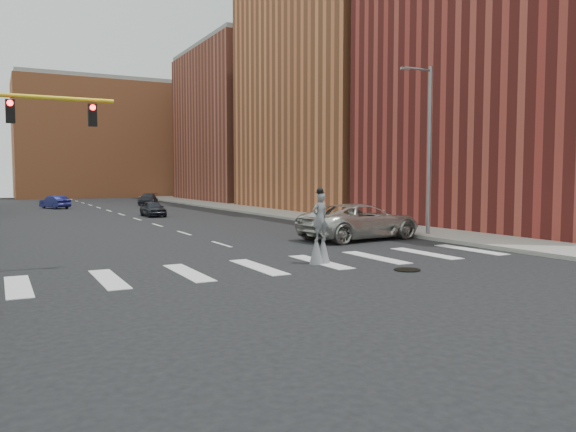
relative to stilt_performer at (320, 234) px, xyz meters
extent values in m
plane|color=black|center=(-1.09, -0.68, -1.12)|extent=(160.00, 160.00, 0.00)
cube|color=gray|center=(11.41, 24.32, -1.03)|extent=(5.00, 90.00, 0.18)
cylinder|color=black|center=(1.91, -2.68, -1.10)|extent=(0.90, 0.90, 0.04)
cube|color=maroon|center=(20.91, 7.32, 9.88)|extent=(16.00, 20.00, 22.00)
cube|color=#C76B3E|center=(20.91, 29.32, 10.88)|extent=(16.00, 22.00, 24.00)
cube|color=#984A38|center=(20.91, 53.32, 8.88)|extent=(16.00, 22.00, 20.00)
cube|color=#C76B3E|center=(4.91, 77.32, 7.88)|extent=(26.00, 14.00, 18.00)
cylinder|color=slate|center=(9.91, 5.32, 3.38)|extent=(0.20, 0.20, 9.00)
cylinder|color=slate|center=(9.11, 5.32, 7.68)|extent=(1.80, 0.12, 0.12)
cube|color=slate|center=(8.21, 5.32, 7.63)|extent=(0.50, 0.18, 0.12)
cylinder|color=gold|center=(-9.49, 2.32, 4.68)|extent=(5.20, 0.14, 0.14)
cube|color=black|center=(-10.09, 2.32, 4.18)|extent=(0.28, 0.18, 0.75)
cylinder|color=#FF0C0C|center=(-10.09, 2.22, 4.43)|extent=(0.18, 0.06, 0.18)
cube|color=black|center=(-7.59, 2.32, 4.18)|extent=(0.28, 0.18, 0.75)
cylinder|color=#FF0C0C|center=(-7.59, 2.22, 4.43)|extent=(0.18, 0.06, 0.18)
cylinder|color=#372216|center=(0.16, 0.02, -0.70)|extent=(0.07, 0.07, 0.84)
cylinder|color=#372216|center=(-0.16, -0.02, -0.70)|extent=(0.07, 0.07, 0.84)
cone|color=slate|center=(0.16, 0.02, -0.59)|extent=(0.52, 0.52, 1.05)
cone|color=slate|center=(-0.16, -0.02, -0.59)|extent=(0.52, 0.52, 1.05)
imported|color=slate|center=(0.00, 0.00, 0.62)|extent=(0.70, 0.51, 1.79)
sphere|color=black|center=(0.00, 0.00, 1.57)|extent=(0.26, 0.26, 0.26)
cylinder|color=black|center=(0.00, 0.00, 1.52)|extent=(0.34, 0.34, 0.02)
cube|color=yellow|center=(-0.02, 0.14, 1.11)|extent=(0.22, 0.05, 0.10)
imported|color=beige|center=(6.03, 6.06, -0.19)|extent=(6.96, 3.82, 1.85)
imported|color=black|center=(0.72, 27.73, -0.48)|extent=(1.54, 3.75, 1.27)
imported|color=navy|center=(-5.30, 43.69, -0.46)|extent=(2.82, 4.21, 1.31)
imported|color=black|center=(4.91, 46.80, -0.47)|extent=(3.36, 4.85, 1.30)
camera|label=1|loc=(-10.58, -17.75, 2.10)|focal=35.00mm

